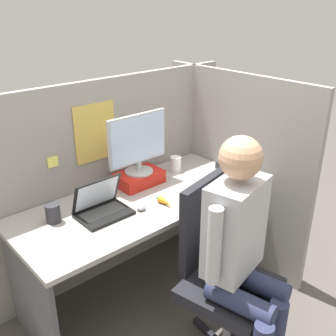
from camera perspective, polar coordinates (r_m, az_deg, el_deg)
ground_plane at (r=2.74m, az=1.21°, el=-20.86°), size 12.00×12.00×0.00m
cubicle_panel_back at (r=2.79m, az=-8.79°, el=-1.94°), size 2.12×0.05×1.44m
cubicle_panel_right at (r=3.00m, az=9.43°, el=-0.11°), size 0.04×1.33×1.44m
desk at (r=2.60m, az=-3.95°, el=-7.85°), size 1.62×0.70×0.73m
paper_box at (r=2.69m, az=-4.22°, el=-1.46°), size 0.31×0.20×0.09m
monitor at (r=2.59m, az=-4.42°, el=3.70°), size 0.45×0.19×0.40m
laptop at (r=2.35m, az=-9.57°, el=-5.71°), size 0.30×0.22×0.22m
mouse at (r=2.38m, az=-3.92°, el=-5.78°), size 0.06×0.05×0.03m
stapler at (r=2.93m, az=8.07°, el=0.21°), size 0.05×0.12×0.05m
carrot_toy at (r=2.42m, az=-0.38°, el=-4.95°), size 0.04×0.13×0.04m
office_chair at (r=2.26m, az=7.49°, el=-14.21°), size 0.55×0.60×1.02m
person at (r=2.02m, az=10.72°, el=-11.03°), size 0.47×0.50×1.34m
coffee_mug at (r=2.88m, az=1.12°, el=0.61°), size 0.08×0.08×0.11m
pen_cup at (r=2.34m, az=-16.35°, el=-6.29°), size 0.08×0.08×0.11m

